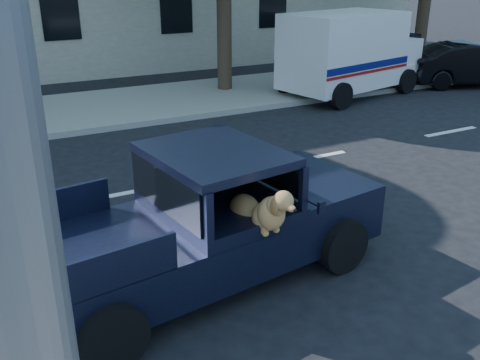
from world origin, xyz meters
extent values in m
plane|color=black|center=(0.00, 0.00, 0.00)|extent=(120.00, 120.00, 0.00)
cube|color=gray|center=(0.00, 9.20, 0.07)|extent=(60.00, 4.00, 0.15)
cylinder|color=#332619|center=(5.00, 9.60, 2.20)|extent=(0.44, 0.44, 4.40)
cylinder|color=#332619|center=(13.00, 9.60, 2.20)|extent=(0.44, 0.44, 4.40)
cube|color=black|center=(0.12, 0.32, 0.57)|extent=(4.90, 2.42, 0.60)
cube|color=black|center=(1.78, 0.55, 0.94)|extent=(1.59, 1.97, 0.14)
cube|color=black|center=(0.34, 0.35, 1.63)|extent=(1.62, 1.91, 0.11)
cube|color=black|center=(1.07, 0.45, 1.31)|extent=(0.44, 1.57, 0.51)
cube|color=black|center=(0.58, -0.02, 0.74)|extent=(0.56, 0.56, 0.34)
cube|color=black|center=(1.21, -0.67, 1.16)|extent=(0.10, 0.06, 0.14)
cube|color=silver|center=(8.30, 7.69, 0.58)|extent=(4.79, 2.92, 0.53)
cube|color=silver|center=(7.89, 7.59, 1.65)|extent=(3.96, 2.74, 1.59)
cube|color=silver|center=(10.02, 8.06, 1.22)|extent=(1.35, 2.12, 0.74)
cube|color=#0B1256|center=(8.10, 6.60, 1.06)|extent=(3.53, 0.79, 0.19)
cube|color=#9E0F0F|center=(8.10, 6.60, 0.89)|extent=(3.53, 0.79, 0.07)
imported|color=black|center=(12.60, 6.86, 0.69)|extent=(2.92, 4.44, 1.38)
camera|label=1|loc=(-2.19, -5.16, 3.76)|focal=40.00mm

